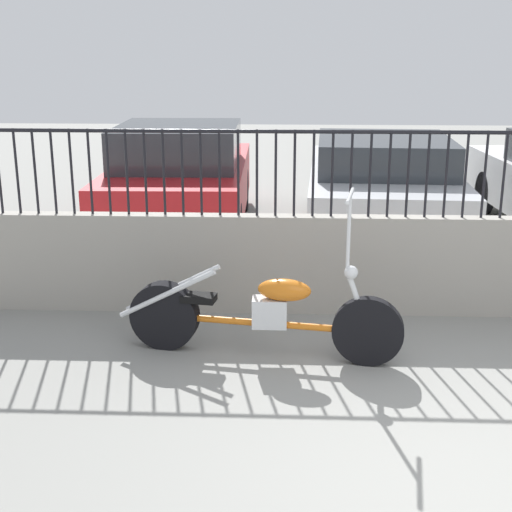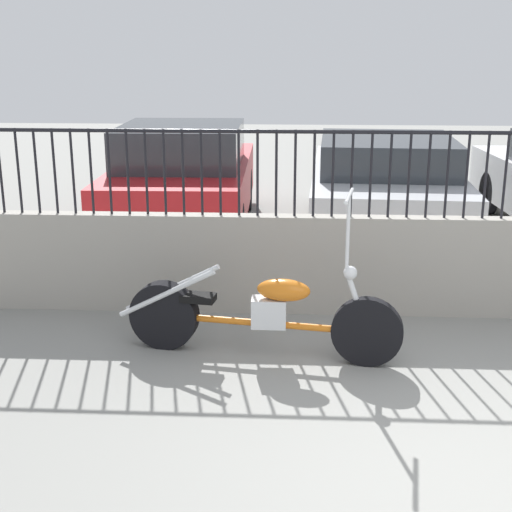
{
  "view_description": "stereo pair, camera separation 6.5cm",
  "coord_description": "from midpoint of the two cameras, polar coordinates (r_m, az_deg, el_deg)",
  "views": [
    {
      "loc": [
        -1.27,
        -3.53,
        2.45
      ],
      "look_at": [
        -1.53,
        2.4,
        0.7
      ],
      "focal_mm": 50.0,
      "sensor_mm": 36.0,
      "label": 1
    },
    {
      "loc": [
        -1.21,
        -3.53,
        2.45
      ],
      "look_at": [
        -1.53,
        2.4,
        0.7
      ],
      "focal_mm": 50.0,
      "sensor_mm": 36.0,
      "label": 2
    }
  ],
  "objects": [
    {
      "name": "motorcycle_orange",
      "position": [
        5.83,
        -0.35,
        -4.62
      ],
      "size": [
        2.33,
        0.65,
        1.39
      ],
      "rotation": [
        0.0,
        0.0,
        -0.16
      ],
      "color": "black",
      "rests_on": "ground_plane"
    },
    {
      "name": "car_red",
      "position": [
        9.81,
        -5.61,
        6.21
      ],
      "size": [
        1.83,
        4.06,
        1.46
      ],
      "rotation": [
        0.0,
        0.0,
        1.59
      ],
      "color": "black",
      "rests_on": "ground_plane"
    },
    {
      "name": "ground_plane",
      "position": [
        4.48,
        19.62,
        -17.88
      ],
      "size": [
        40.0,
        40.0,
        0.0
      ],
      "primitive_type": "plane",
      "color": "gray"
    },
    {
      "name": "car_silver",
      "position": [
        9.76,
        10.43,
        5.66
      ],
      "size": [
        2.1,
        4.3,
        1.32
      ],
      "rotation": [
        0.0,
        0.0,
        1.52
      ],
      "color": "black",
      "rests_on": "ground_plane"
    },
    {
      "name": "fence_railing",
      "position": [
        6.64,
        13.95,
        7.39
      ],
      "size": [
        9.1,
        0.04,
        0.79
      ],
      "color": "black",
      "rests_on": "low_wall"
    },
    {
      "name": "low_wall",
      "position": [
        6.86,
        13.39,
        -0.81
      ],
      "size": [
        9.1,
        0.18,
        0.94
      ],
      "color": "#9E998E",
      "rests_on": "ground_plane"
    }
  ]
}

